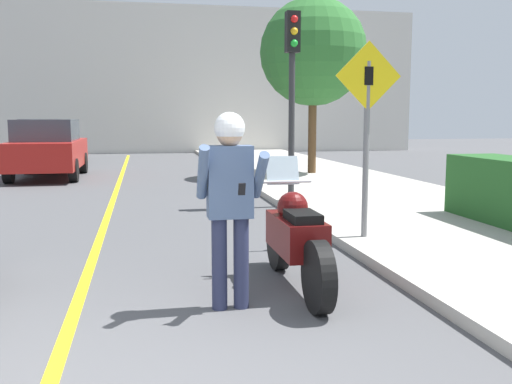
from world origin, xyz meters
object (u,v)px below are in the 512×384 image
object	(u,v)px
crossing_sign	(367,121)
parked_car_red	(48,148)
person_biker	(230,189)
traffic_light	(292,70)
parked_car_black	(47,141)
motorcycle	(296,239)
street_tree	(313,52)

from	to	relation	value
crossing_sign	parked_car_red	size ratio (longest dim) A/B	0.62
person_biker	traffic_light	distance (m)	6.28
traffic_light	parked_car_black	xyz separation A→B (m)	(-6.44, 12.34, -1.78)
motorcycle	parked_car_black	bearing A→B (deg)	106.20
crossing_sign	motorcycle	bearing A→B (deg)	-130.09
traffic_light	street_tree	xyz separation A→B (m)	(2.03, 5.32, 0.96)
crossing_sign	street_tree	size ratio (longest dim) A/B	0.52
parked_car_red	crossing_sign	bearing A→B (deg)	-60.87
motorcycle	parked_car_black	distance (m)	18.30
motorcycle	street_tree	size ratio (longest dim) A/B	0.44
person_biker	street_tree	distance (m)	12.04
street_tree	parked_car_black	xyz separation A→B (m)	(-8.47, 7.02, -2.73)
parked_car_black	motorcycle	bearing A→B (deg)	-73.80
motorcycle	traffic_light	distance (m)	5.80
motorcycle	crossing_sign	world-z (taller)	crossing_sign
motorcycle	parked_car_red	world-z (taller)	parked_car_red
crossing_sign	traffic_light	world-z (taller)	traffic_light
traffic_light	street_tree	size ratio (longest dim) A/B	0.72
person_biker	parked_car_black	xyz separation A→B (m)	(-4.36, 18.06, -0.25)
motorcycle	parked_car_black	world-z (taller)	parked_car_black
traffic_light	street_tree	bearing A→B (deg)	69.13
person_biker	parked_car_black	bearing A→B (deg)	103.56
crossing_sign	street_tree	world-z (taller)	street_tree
street_tree	parked_car_red	size ratio (longest dim) A/B	1.19
crossing_sign	parked_car_red	world-z (taller)	crossing_sign
traffic_light	parked_car_black	bearing A→B (deg)	117.57
motorcycle	person_biker	xyz separation A→B (m)	(-0.75, -0.50, 0.59)
parked_car_red	motorcycle	bearing A→B (deg)	-70.48
person_biker	parked_car_black	distance (m)	18.58
street_tree	motorcycle	bearing A→B (deg)	-107.69
person_biker	crossing_sign	world-z (taller)	crossing_sign
crossing_sign	traffic_light	size ratio (longest dim) A/B	0.72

